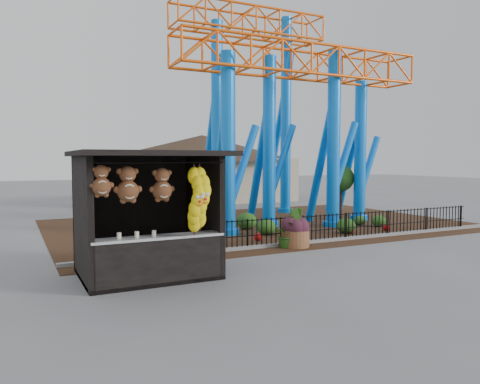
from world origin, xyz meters
name	(u,v)px	position (x,y,z in m)	size (l,w,h in m)	color
ground	(273,272)	(0.00, 0.00, 0.00)	(120.00, 120.00, 0.00)	slate
mulch_bed	(260,224)	(4.00, 8.00, 0.01)	(18.00, 12.00, 0.02)	#331E11
curb	(328,240)	(4.00, 3.00, 0.06)	(18.00, 0.18, 0.12)	gray
prize_booth	(150,216)	(-2.99, 0.89, 1.53)	(3.50, 3.40, 3.12)	black
picket_fence	(348,226)	(4.90, 3.00, 0.50)	(12.20, 0.06, 1.00)	black
roller_coaster	(280,82)	(5.12, 8.23, 6.44)	(11.00, 6.37, 10.82)	#0E74EE
terracotta_planter	(295,238)	(2.43, 2.70, 0.29)	(0.92, 0.92, 0.58)	brown
planter_foliage	(295,220)	(2.43, 2.70, 0.90)	(0.70, 0.70, 0.64)	#381623
potted_plant	(287,235)	(2.09, 2.70, 0.45)	(0.80, 0.70, 0.89)	#2D5D1B
landscaping	(300,224)	(4.51, 5.52, 0.31)	(6.84, 3.53, 0.69)	#254D16
pavilion	(202,157)	(6.00, 20.00, 3.07)	(15.00, 15.00, 4.80)	#BFAD8C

